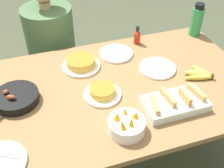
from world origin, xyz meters
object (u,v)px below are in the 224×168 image
(empty_plate_far_left, at_px, (1,163))
(empty_plate_far_right, at_px, (157,68))
(water_bottle, at_px, (197,20))
(person_figure, at_px, (54,61))
(frittata_plate_center, at_px, (81,63))
(banana_bunch, at_px, (200,74))
(skillet, at_px, (15,98))
(melon_tray, at_px, (175,103))
(fruit_bowl_mango, at_px, (127,125))
(hot_sauce_bottle, at_px, (137,36))
(frittata_plate_side, at_px, (103,92))
(empty_plate_near_front, at_px, (116,54))

(empty_plate_far_left, xyz_separation_m, empty_plate_far_right, (0.96, 0.42, 0.00))
(water_bottle, height_order, person_figure, person_figure)
(person_figure, bearing_deg, water_bottle, -19.82)
(frittata_plate_center, xyz_separation_m, water_bottle, (0.90, 0.14, 0.09))
(banana_bunch, distance_m, empty_plate_far_right, 0.26)
(skillet, relative_size, person_figure, 0.29)
(empty_plate_far_right, distance_m, water_bottle, 0.56)
(frittata_plate_center, bearing_deg, melon_tray, -52.38)
(fruit_bowl_mango, xyz_separation_m, water_bottle, (0.81, 0.72, 0.07))
(empty_plate_far_right, relative_size, hot_sauce_bottle, 1.73)
(empty_plate_far_left, distance_m, hot_sauce_bottle, 1.21)
(skillet, relative_size, water_bottle, 1.38)
(melon_tray, relative_size, frittata_plate_center, 1.40)
(banana_bunch, xyz_separation_m, skillet, (-1.08, 0.12, 0.01))
(banana_bunch, bearing_deg, melon_tray, -145.37)
(frittata_plate_side, xyz_separation_m, empty_plate_far_left, (-0.56, -0.29, -0.02))
(water_bottle, xyz_separation_m, hot_sauce_bottle, (-0.46, 0.02, -0.06))
(banana_bunch, distance_m, frittata_plate_center, 0.74)
(water_bottle, xyz_separation_m, person_figure, (-1.03, 0.37, -0.38))
(fruit_bowl_mango, relative_size, person_figure, 0.16)
(frittata_plate_side, bearing_deg, skillet, 168.10)
(banana_bunch, xyz_separation_m, person_figure, (-0.80, 0.83, -0.29))
(frittata_plate_side, xyz_separation_m, water_bottle, (0.85, 0.44, 0.09))
(empty_plate_far_right, bearing_deg, empty_plate_far_left, -156.46)
(banana_bunch, xyz_separation_m, empty_plate_near_front, (-0.41, 0.38, -0.01))
(melon_tray, height_order, fruit_bowl_mango, fruit_bowl_mango)
(skillet, relative_size, empty_plate_far_left, 1.44)
(banana_bunch, distance_m, empty_plate_far_left, 1.20)
(melon_tray, distance_m, fruit_bowl_mango, 0.31)
(skillet, bearing_deg, empty_plate_far_left, 33.57)
(banana_bunch, relative_size, empty_plate_far_right, 0.82)
(melon_tray, height_order, empty_plate_far_right, melon_tray)
(banana_bunch, height_order, frittata_plate_center, frittata_plate_center)
(banana_bunch, xyz_separation_m, empty_plate_far_left, (-1.17, -0.27, -0.01))
(hot_sauce_bottle, bearing_deg, empty_plate_near_front, -154.19)
(banana_bunch, bearing_deg, frittata_plate_center, 154.20)
(empty_plate_near_front, distance_m, fruit_bowl_mango, 0.67)
(water_bottle, bearing_deg, fruit_bowl_mango, -138.24)
(skillet, distance_m, empty_plate_far_left, 0.40)
(empty_plate_far_left, bearing_deg, empty_plate_far_right, 23.54)
(skillet, bearing_deg, person_figure, -155.10)
(melon_tray, distance_m, hot_sauce_bottle, 0.67)
(frittata_plate_side, bearing_deg, frittata_plate_center, 99.66)
(empty_plate_near_front, relative_size, fruit_bowl_mango, 1.22)
(empty_plate_near_front, height_order, hot_sauce_bottle, hot_sauce_bottle)
(banana_bunch, distance_m, empty_plate_near_front, 0.56)
(frittata_plate_side, distance_m, empty_plate_far_right, 0.42)
(empty_plate_far_left, bearing_deg, melon_tray, 5.11)
(banana_bunch, bearing_deg, hot_sauce_bottle, 115.17)
(melon_tray, relative_size, empty_plate_far_left, 1.46)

